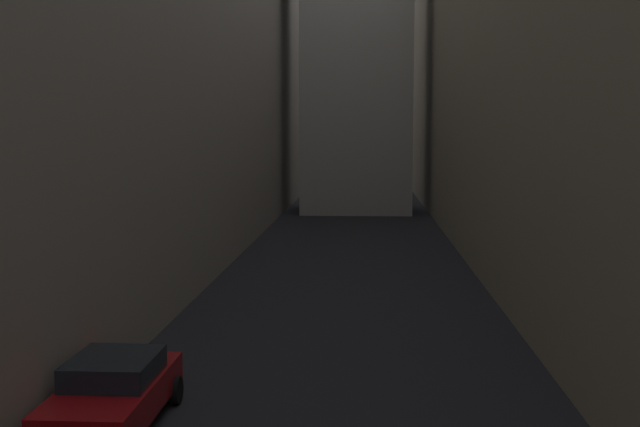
% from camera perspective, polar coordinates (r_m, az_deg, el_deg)
% --- Properties ---
extents(ground_plane, '(264.00, 264.00, 0.00)m').
position_cam_1_polar(ground_plane, '(40.22, 2.16, -2.93)').
color(ground_plane, black).
extents(building_block_left, '(15.95, 108.00, 25.27)m').
position_cam_1_polar(building_block_left, '(44.60, -15.85, 14.01)').
color(building_block_left, gray).
rests_on(building_block_left, ground).
extents(building_block_right, '(13.56, 108.00, 19.32)m').
position_cam_1_polar(building_block_right, '(43.43, 18.96, 10.19)').
color(building_block_right, gray).
rests_on(building_block_right, ground).
extents(parked_car_left_far, '(2.07, 4.59, 1.50)m').
position_cam_1_polar(parked_car_left_far, '(17.50, -14.48, -12.18)').
color(parked_car_left_far, maroon).
rests_on(parked_car_left_far, ground).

